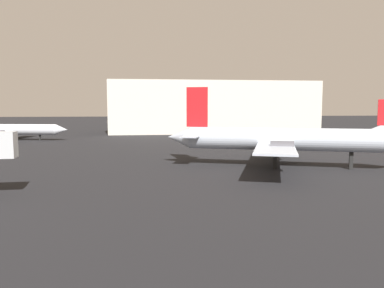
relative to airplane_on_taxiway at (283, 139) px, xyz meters
The scene contains 3 objects.
airplane_on_taxiway is the anchor object (origin of this frame).
airplane_far_left 70.36m from the airplane_on_taxiway, 136.74° to the left, with size 28.19×22.25×8.09m.
terminal_building 71.76m from the airplane_on_taxiway, 87.43° to the left, with size 64.28×21.93×15.99m, color beige.
Camera 1 is at (-3.89, -9.37, 8.35)m, focal length 35.42 mm.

